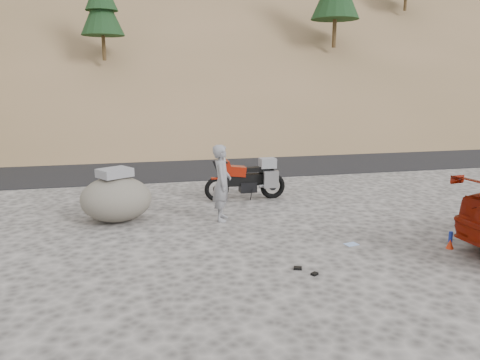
# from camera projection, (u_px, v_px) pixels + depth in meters

# --- Properties ---
(ground) EXTENTS (140.00, 140.00, 0.00)m
(ground) POSITION_uv_depth(u_px,v_px,m) (272.00, 230.00, 10.34)
(ground) COLOR #464341
(ground) RESTS_ON ground
(road) EXTENTS (120.00, 7.00, 0.05)m
(road) POSITION_uv_depth(u_px,v_px,m) (207.00, 163.00, 18.92)
(road) COLOR black
(road) RESTS_ON ground
(hillside) EXTENTS (120.00, 73.00, 46.72)m
(hillside) POSITION_uv_depth(u_px,v_px,m) (155.00, 2.00, 47.01)
(hillside) COLOR brown
(hillside) RESTS_ON ground
(motorcycle) EXTENTS (2.29, 0.66, 1.37)m
(motorcycle) POSITION_uv_depth(u_px,v_px,m) (249.00, 179.00, 12.90)
(motorcycle) COLOR black
(motorcycle) RESTS_ON ground
(man) EXTENTS (0.59, 0.75, 1.80)m
(man) POSITION_uv_depth(u_px,v_px,m) (222.00, 220.00, 11.09)
(man) COLOR gray
(man) RESTS_ON ground
(boulder) EXTENTS (2.01, 1.86, 1.24)m
(boulder) POSITION_uv_depth(u_px,v_px,m) (116.00, 199.00, 10.89)
(boulder) COLOR #56534A
(boulder) RESTS_ON ground
(gear_bottle) EXTENTS (0.10, 0.10, 0.22)m
(gear_bottle) POSITION_uv_depth(u_px,v_px,m) (451.00, 237.00, 9.54)
(gear_bottle) COLOR navy
(gear_bottle) RESTS_ON ground
(gear_funnel) EXTENTS (0.17, 0.17, 0.19)m
(gear_funnel) POSITION_uv_depth(u_px,v_px,m) (450.00, 244.00, 9.16)
(gear_funnel) COLOR red
(gear_funnel) RESTS_ON ground
(gear_glove_a) EXTENTS (0.17, 0.14, 0.04)m
(gear_glove_a) POSITION_uv_depth(u_px,v_px,m) (298.00, 268.00, 8.16)
(gear_glove_a) COLOR black
(gear_glove_a) RESTS_ON ground
(gear_glove_b) EXTENTS (0.15, 0.14, 0.04)m
(gear_glove_b) POSITION_uv_depth(u_px,v_px,m) (314.00, 274.00, 7.92)
(gear_glove_b) COLOR black
(gear_glove_b) RESTS_ON ground
(gear_blue_cloth) EXTENTS (0.30, 0.25, 0.01)m
(gear_blue_cloth) POSITION_uv_depth(u_px,v_px,m) (351.00, 244.00, 9.40)
(gear_blue_cloth) COLOR #91AFE1
(gear_blue_cloth) RESTS_ON ground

